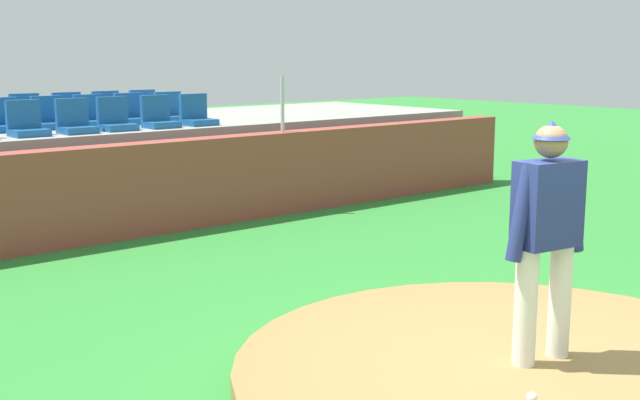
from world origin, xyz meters
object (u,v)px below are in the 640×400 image
object	(u,v)px
baseball	(532,397)
stadium_chair_9	(4,121)
stadium_chair_2	(27,125)
stadium_chair_12	(131,114)
pitcher	(547,224)
stadium_chair_10	(50,119)
stadium_chair_4	(116,120)
stadium_chair_18	(70,113)
stadium_chair_19	(108,111)
stadium_chair_20	(145,109)
stadium_chair_3	(75,122)
stadium_chair_6	(197,115)
stadium_chair_5	(159,118)
stadium_chair_13	(171,112)
stadium_chair_11	(92,116)
stadium_chair_17	(27,115)

from	to	relation	value
baseball	stadium_chair_9	distance (m)	9.38
stadium_chair_2	stadium_chair_12	size ratio (longest dim) A/B	1.00
pitcher	stadium_chair_10	world-z (taller)	pitcher
stadium_chair_4	stadium_chair_18	distance (m)	1.78
stadium_chair_10	stadium_chair_19	world-z (taller)	same
baseball	stadium_chair_20	bearing A→B (deg)	75.31
stadium_chair_3	stadium_chair_10	size ratio (longest dim) A/B	1.00
stadium_chair_3	stadium_chair_18	distance (m)	1.93
stadium_chair_3	stadium_chair_19	distance (m)	2.28
stadium_chair_6	stadium_chair_10	distance (m)	2.25
stadium_chair_4	stadium_chair_5	xyz separation A→B (m)	(0.72, -0.01, 0.00)
baseball	stadium_chair_19	xyz separation A→B (m)	(1.96, 10.20, 1.23)
baseball	stadium_chair_10	bearing A→B (deg)	86.51
pitcher	baseball	xyz separation A→B (m)	(-0.69, -0.42, -1.00)
stadium_chair_3	stadium_chair_13	distance (m)	2.26
stadium_chair_9	stadium_chair_11	xyz separation A→B (m)	(1.37, -0.01, 0.00)
stadium_chair_4	stadium_chair_13	distance (m)	1.67
stadium_chair_11	stadium_chair_20	xyz separation A→B (m)	(1.44, 0.93, 0.00)
stadium_chair_3	stadium_chair_17	distance (m)	1.84
stadium_chair_10	stadium_chair_13	world-z (taller)	same
stadium_chair_19	stadium_chair_20	bearing A→B (deg)	-179.31
stadium_chair_9	stadium_chair_4	bearing A→B (deg)	146.90
stadium_chair_12	stadium_chair_19	xyz separation A→B (m)	(0.02, 0.88, 0.00)
pitcher	stadium_chair_13	xyz separation A→B (m)	(1.97, 8.86, 0.23)
stadium_chair_19	stadium_chair_20	distance (m)	0.71
baseball	stadium_chair_19	world-z (taller)	stadium_chair_19
stadium_chair_6	stadium_chair_19	xyz separation A→B (m)	(-0.67, 1.79, 0.00)
stadium_chair_19	stadium_chair_20	world-z (taller)	same
stadium_chair_19	stadium_chair_20	size ratio (longest dim) A/B	1.00
stadium_chair_12	stadium_chair_10	bearing A→B (deg)	1.08
stadium_chair_3	stadium_chair_9	world-z (taller)	same
baseball	stadium_chair_6	size ratio (longest dim) A/B	0.15
pitcher	stadium_chair_9	xyz separation A→B (m)	(-0.82, 8.87, 0.23)
pitcher	stadium_chair_18	bearing A→B (deg)	95.56
stadium_chair_17	stadium_chair_10	bearing A→B (deg)	90.13
baseball	stadium_chair_2	world-z (taller)	stadium_chair_2
stadium_chair_17	stadium_chair_19	distance (m)	1.40
stadium_chair_2	stadium_chair_19	distance (m)	2.73
stadium_chair_5	stadium_chair_9	distance (m)	2.25
stadium_chair_6	stadium_chair_20	bearing A→B (deg)	-91.34
stadium_chair_10	stadium_chair_17	world-z (taller)	same
stadium_chair_10	stadium_chair_11	distance (m)	0.67
stadium_chair_11	stadium_chair_20	bearing A→B (deg)	-147.15
stadium_chair_13	stadium_chair_20	size ratio (longest dim) A/B	1.00
pitcher	stadium_chair_5	size ratio (longest dim) A/B	3.59
stadium_chair_11	stadium_chair_12	distance (m)	0.71
stadium_chair_9	stadium_chair_3	bearing A→B (deg)	127.80
stadium_chair_10	stadium_chair_13	size ratio (longest dim) A/B	1.00
stadium_chair_5	stadium_chair_10	distance (m)	1.64
stadium_chair_17	stadium_chair_20	bearing A→B (deg)	179.47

